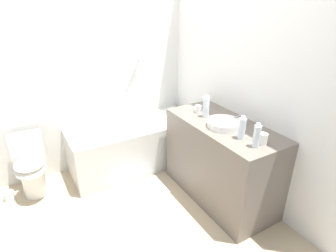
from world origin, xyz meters
name	(u,v)px	position (x,y,z in m)	size (l,w,h in m)	color
ground_plane	(121,218)	(0.00, 0.00, 0.00)	(3.77, 3.77, 0.00)	tan
wall_back_tiled	(76,74)	(0.00, 1.22, 1.22)	(3.17, 0.10, 2.44)	silver
wall_right_mirror	(240,82)	(1.44, 0.00, 1.22)	(0.10, 2.75, 2.44)	silver
bathtub	(134,144)	(0.53, 0.85, 0.31)	(1.61, 0.66, 1.34)	silver
toilet	(31,167)	(-0.69, 0.89, 0.34)	(0.36, 0.52, 0.70)	white
vanity_counter	(220,161)	(1.09, -0.19, 0.44)	(0.60, 1.30, 0.88)	#6B6056
sink_basin	(224,124)	(1.04, -0.25, 0.92)	(0.33, 0.33, 0.07)	white
sink_faucet	(240,120)	(1.24, -0.25, 0.92)	(0.10, 0.15, 0.08)	#ADADB2
water_bottle_0	(206,107)	(1.04, 0.05, 0.99)	(0.07, 0.07, 0.24)	silver
water_bottle_1	(242,128)	(1.01, -0.51, 0.98)	(0.07, 0.07, 0.22)	silver
water_bottle_2	(257,136)	(1.01, -0.69, 0.98)	(0.06, 0.06, 0.22)	silver
drinking_glass_0	(198,109)	(1.04, 0.19, 0.92)	(0.07, 0.07, 0.08)	white
drinking_glass_1	(263,139)	(1.10, -0.68, 0.93)	(0.08, 0.08, 0.10)	white
soap_dish	(197,108)	(1.10, 0.29, 0.89)	(0.09, 0.06, 0.02)	white
bath_mat	(142,191)	(0.37, 0.29, 0.01)	(0.54, 0.38, 0.01)	white
toilet_paper_roll	(9,196)	(-0.96, 0.89, 0.05)	(0.11, 0.11, 0.10)	white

